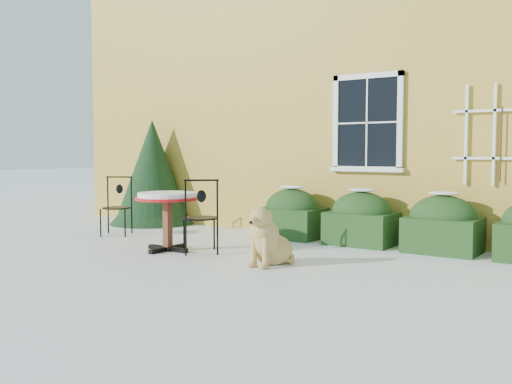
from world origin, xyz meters
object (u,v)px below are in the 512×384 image
Objects in this scene: patio_chair_far at (117,206)px; dog at (268,241)px; bistro_table at (167,202)px; patio_chair_near at (201,216)px; evergreen_shrub at (153,182)px.

patio_chair_far is 3.86m from dog.
patio_chair_near reaches higher than bistro_table.
dog is (3.77, -0.80, -0.20)m from patio_chair_far.
evergreen_shrub reaches higher than dog.
dog is at bearing 126.71° from patio_chair_near.
evergreen_shrub is 5.05m from dog.
patio_chair_near is at bearing 171.78° from dog.
evergreen_shrub is 1.97× the size of patio_chair_near.
evergreen_shrub is at bearing 138.19° from bistro_table.
dog is (4.42, -2.37, -0.55)m from evergreen_shrub.
bistro_table is at bearing -52.12° from patio_chair_far.
evergreen_shrub is at bearing -79.55° from patio_chair_near.
bistro_table is 0.86× the size of patio_chair_near.
dog is at bearing -43.36° from patio_chair_far.
evergreen_shrub is 2.41× the size of dog.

